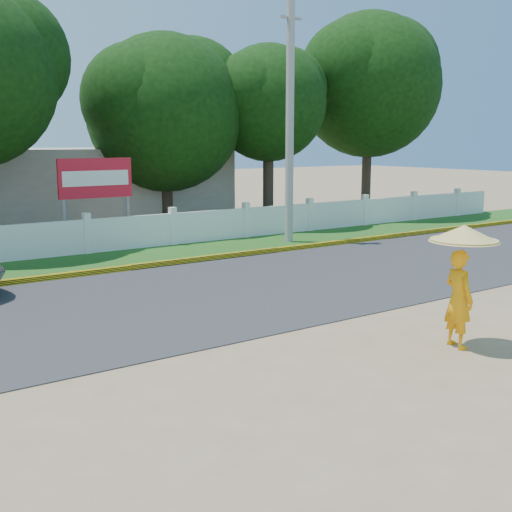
{
  "coord_description": "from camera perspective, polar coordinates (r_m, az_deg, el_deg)",
  "views": [
    {
      "loc": [
        -7.04,
        -8.05,
        3.51
      ],
      "look_at": [
        0.0,
        2.0,
        1.3
      ],
      "focal_mm": 45.0,
      "sensor_mm": 36.0,
      "label": 1
    }
  ],
  "objects": [
    {
      "name": "building_near",
      "position": [
        27.98,
        -13.98,
        6.0
      ],
      "size": [
        10.0,
        6.0,
        3.2
      ],
      "primitive_type": "cube",
      "color": "#B7AD99",
      "rests_on": "ground"
    },
    {
      "name": "tree_row",
      "position": [
        24.46,
        -10.98,
        14.4
      ],
      "size": [
        29.23,
        7.38,
        9.37
      ],
      "color": "#473828",
      "rests_on": "ground"
    },
    {
      "name": "ground",
      "position": [
        11.25,
        5.91,
        -8.02
      ],
      "size": [
        120.0,
        120.0,
        0.0
      ],
      "primitive_type": "plane",
      "color": "#9E8460",
      "rests_on": "ground"
    },
    {
      "name": "road",
      "position": [
        14.8,
        -5.57,
        -3.51
      ],
      "size": [
        60.0,
        7.0,
        0.02
      ],
      "primitive_type": "cube",
      "color": "#38383A",
      "rests_on": "ground"
    },
    {
      "name": "utility_pole",
      "position": [
        22.19,
        3.02,
        11.86
      ],
      "size": [
        0.28,
        0.28,
        8.3
      ],
      "primitive_type": "cylinder",
      "color": "gray",
      "rests_on": "ground"
    },
    {
      "name": "curb",
      "position": [
        17.9,
        -11.18,
        -1.03
      ],
      "size": [
        40.0,
        0.18,
        0.16
      ],
      "primitive_type": "cube",
      "color": "yellow",
      "rests_on": "ground"
    },
    {
      "name": "fence",
      "position": [
        20.71,
        -14.77,
        1.66
      ],
      "size": [
        40.0,
        0.1,
        1.1
      ],
      "primitive_type": "cube",
      "color": "silver",
      "rests_on": "ground"
    },
    {
      "name": "grass_verge",
      "position": [
        19.45,
        -13.21,
        -0.41
      ],
      "size": [
        60.0,
        3.5,
        0.03
      ],
      "primitive_type": "cube",
      "color": "#2D601E",
      "rests_on": "ground"
    },
    {
      "name": "billboard",
      "position": [
        21.83,
        -14.07,
        6.31
      ],
      "size": [
        2.5,
        0.13,
        2.95
      ],
      "color": "gray",
      "rests_on": "ground"
    },
    {
      "name": "monk_with_parasol",
      "position": [
        11.39,
        17.78,
        -1.05
      ],
      "size": [
        1.17,
        1.17,
        2.12
      ],
      "color": "#FF9D0D",
      "rests_on": "ground"
    }
  ]
}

